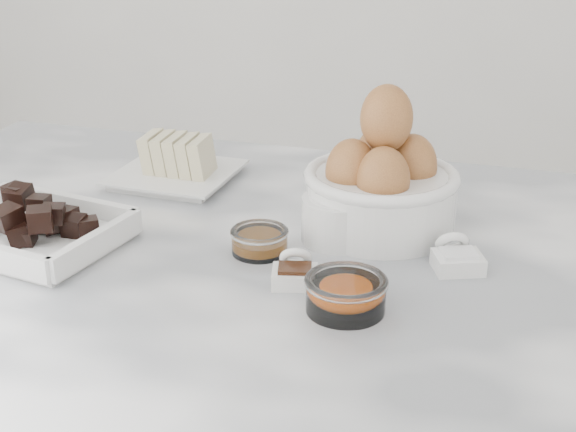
% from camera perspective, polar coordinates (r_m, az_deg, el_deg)
% --- Properties ---
extents(marble_slab, '(1.20, 0.80, 0.04)m').
position_cam_1_polar(marble_slab, '(0.93, -1.72, -3.93)').
color(marble_slab, white).
rests_on(marble_slab, cabinet).
extents(chocolate_dish, '(0.24, 0.20, 0.06)m').
position_cam_1_polar(chocolate_dish, '(1.00, -18.08, -0.60)').
color(chocolate_dish, white).
rests_on(chocolate_dish, marble_slab).
extents(butter_plate, '(0.17, 0.17, 0.07)m').
position_cam_1_polar(butter_plate, '(1.16, -8.15, 3.70)').
color(butter_plate, white).
rests_on(butter_plate, marble_slab).
extents(sugar_ramekin, '(0.09, 0.09, 0.05)m').
position_cam_1_polar(sugar_ramekin, '(0.96, 3.69, -0.09)').
color(sugar_ramekin, white).
rests_on(sugar_ramekin, marble_slab).
extents(egg_bowl, '(0.19, 0.19, 0.18)m').
position_cam_1_polar(egg_bowl, '(0.98, 6.65, 2.29)').
color(egg_bowl, white).
rests_on(egg_bowl, marble_slab).
extents(honey_bowl, '(0.07, 0.07, 0.03)m').
position_cam_1_polar(honey_bowl, '(0.93, -2.04, -1.75)').
color(honey_bowl, white).
rests_on(honey_bowl, marble_slab).
extents(zest_bowl, '(0.08, 0.08, 0.04)m').
position_cam_1_polar(zest_bowl, '(0.81, 4.14, -5.46)').
color(zest_bowl, white).
rests_on(zest_bowl, marble_slab).
extents(vanilla_spoon, '(0.06, 0.07, 0.04)m').
position_cam_1_polar(vanilla_spoon, '(0.86, 0.51, -3.97)').
color(vanilla_spoon, white).
rests_on(vanilla_spoon, marble_slab).
extents(salt_spoon, '(0.07, 0.08, 0.04)m').
position_cam_1_polar(salt_spoon, '(0.91, 11.89, -2.86)').
color(salt_spoon, white).
rests_on(salt_spoon, marble_slab).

